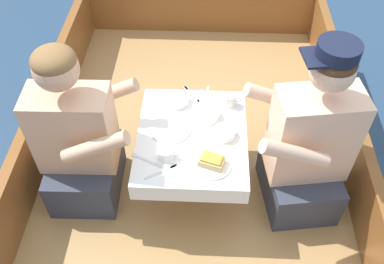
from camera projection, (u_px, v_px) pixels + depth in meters
The scene contains 21 objects.
ground_plane at pixel (193, 189), 2.83m from camera, with size 60.00×60.00×0.00m, color navy.
boat_deck at pixel (193, 176), 2.72m from camera, with size 1.89×2.90×0.29m, color #A87F4C.
gunwale_port at pixel (38, 138), 2.51m from camera, with size 0.06×2.90×0.36m, color brown.
gunwale_starboard at pixel (352, 148), 2.46m from camera, with size 0.06×2.90×0.36m, color brown.
bow_coaming at pixel (200, 8), 3.42m from camera, with size 1.77×0.06×0.41m, color brown.
cockpit_table at pixel (192, 141), 2.25m from camera, with size 0.57×0.69×0.41m.
person_port at pixel (78, 141), 2.20m from camera, with size 0.53×0.45×0.98m.
person_starboard at pixel (308, 148), 2.14m from camera, with size 0.56×0.50×1.05m.
plate_sandwich at pixel (212, 164), 2.08m from camera, with size 0.20×0.20×0.01m.
plate_bread at pixel (170, 129), 2.24m from camera, with size 0.22×0.22×0.01m.
sandwich at pixel (212, 161), 2.06m from camera, with size 0.14×0.11×0.05m.
bowl_port_near at pixel (209, 114), 2.28m from camera, with size 0.12×0.12×0.04m.
bowl_starboard_near at pixel (224, 133), 2.19m from camera, with size 0.11×0.11×0.04m.
bowl_center_far at pixel (177, 99), 2.36m from camera, with size 0.13×0.13×0.04m.
coffee_cup_port at pixel (230, 100), 2.34m from camera, with size 0.09×0.07×0.07m.
coffee_cup_starboard at pixel (166, 154), 2.09m from camera, with size 0.10×0.07×0.06m.
utensil_fork_starboard at pixel (191, 93), 2.43m from camera, with size 0.11×0.15×0.00m.
utensil_knife_port at pixel (207, 97), 2.41m from camera, with size 0.02×0.17×0.00m.
utensil_spoon_starboard at pixel (142, 158), 2.10m from camera, with size 0.16×0.08×0.01m.
utensil_fork_port at pixel (164, 171), 2.05m from camera, with size 0.16×0.10×0.00m.
utensil_spoon_center at pixel (200, 96), 2.41m from camera, with size 0.05×0.17×0.01m.
Camera 1 is at (0.06, -1.63, 2.34)m, focal length 40.00 mm.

